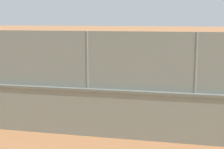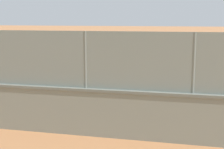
% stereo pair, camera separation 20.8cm
% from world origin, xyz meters
% --- Properties ---
extents(ground_plane, '(260.00, 260.00, 0.00)m').
position_xyz_m(ground_plane, '(0.00, 0.00, 0.00)').
color(ground_plane, '#A36B42').
extents(player_baseline_waiting, '(0.97, 0.87, 1.60)m').
position_xyz_m(player_baseline_waiting, '(-5.44, 1.16, 0.94)').
color(player_baseline_waiting, '#B2B2B2').
rests_on(player_baseline_waiting, ground_plane).
extents(player_crossing_court, '(0.80, 0.67, 1.48)m').
position_xyz_m(player_crossing_court, '(-5.32, 7.99, 0.86)').
color(player_crossing_court, '#591919').
rests_on(player_crossing_court, ground_plane).
extents(player_at_service_line, '(1.27, 0.76, 1.66)m').
position_xyz_m(player_at_service_line, '(-3.27, 5.57, 0.98)').
color(player_at_service_line, black).
rests_on(player_at_service_line, ground_plane).
extents(sports_ball, '(0.18, 0.18, 0.18)m').
position_xyz_m(sports_ball, '(-4.40, 2.75, 0.09)').
color(sports_ball, '#3399D8').
rests_on(sports_ball, ground_plane).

